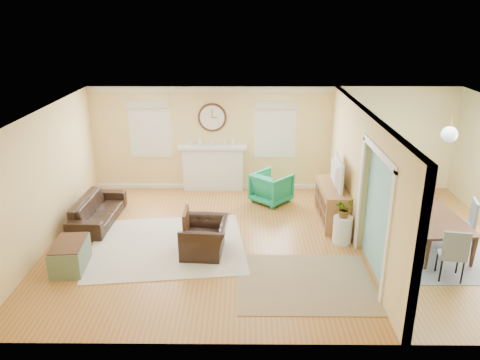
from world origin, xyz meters
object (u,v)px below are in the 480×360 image
Objects in this scene: eames_chair at (205,237)px; credenza at (332,204)px; sofa at (98,210)px; green_chair at (271,188)px; dining_table at (431,231)px.

credenza is (2.62, 1.44, 0.08)m from eames_chair.
sofa is 2.76m from eames_chair.
eames_chair reaches higher than sofa.
green_chair is 0.53× the size of credenza.
sofa is at bearing -178.77° from credenza.
green_chair reaches higher than dining_table.
dining_table is at bearing -96.93° from sofa.
green_chair is (3.80, 1.15, 0.09)m from sofa.
credenza is at bearing -86.87° from sofa.
green_chair is 0.44× the size of dining_table.
eames_chair is at bearing 103.95° from green_chair.
credenza reaches higher than green_chair.
credenza is 2.06m from dining_table.
credenza is 0.82× the size of dining_table.
credenza is (1.24, -1.04, 0.03)m from green_chair.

